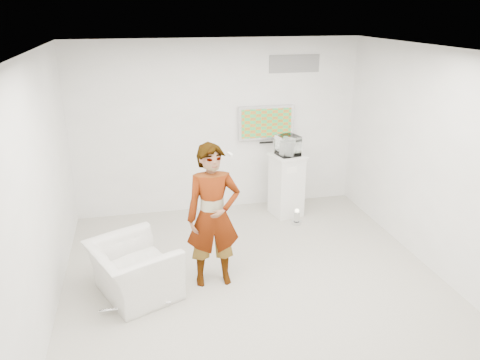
% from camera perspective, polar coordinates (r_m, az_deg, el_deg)
% --- Properties ---
extents(room, '(5.01, 5.01, 3.00)m').
position_cam_1_polar(room, '(5.85, 1.67, 0.73)').
color(room, '#A7A499').
rests_on(room, ground).
extents(tv, '(1.00, 0.08, 0.60)m').
position_cam_1_polar(tv, '(8.32, 3.18, 7.00)').
color(tv, silver).
rests_on(tv, room).
extents(logo_decal, '(0.90, 0.02, 0.30)m').
position_cam_1_polar(logo_decal, '(8.33, 6.65, 13.90)').
color(logo_decal, slate).
rests_on(logo_decal, room).
extents(person, '(0.71, 0.47, 1.91)m').
position_cam_1_polar(person, '(5.99, -3.29, -4.42)').
color(person, silver).
rests_on(person, room).
extents(armchair, '(1.28, 1.35, 0.69)m').
position_cam_1_polar(armchair, '(6.15, -12.86, -10.65)').
color(armchair, silver).
rests_on(armchair, room).
extents(pedestal, '(0.62, 0.62, 1.09)m').
position_cam_1_polar(pedestal, '(8.21, 5.68, -0.60)').
color(pedestal, silver).
rests_on(pedestal, room).
extents(floor_uplight, '(0.20, 0.20, 0.26)m').
position_cam_1_polar(floor_uplight, '(7.98, 6.93, -4.50)').
color(floor_uplight, silver).
rests_on(floor_uplight, room).
extents(vitrine, '(0.40, 0.40, 0.34)m').
position_cam_1_polar(vitrine, '(7.98, 5.86, 4.21)').
color(vitrine, silver).
rests_on(vitrine, pedestal).
extents(console, '(0.14, 0.17, 0.24)m').
position_cam_1_polar(console, '(8.00, 5.85, 3.84)').
color(console, silver).
rests_on(console, pedestal).
extents(wii_remote, '(0.06, 0.13, 0.03)m').
position_cam_1_polar(wii_remote, '(5.89, -1.24, 3.14)').
color(wii_remote, silver).
rests_on(wii_remote, person).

